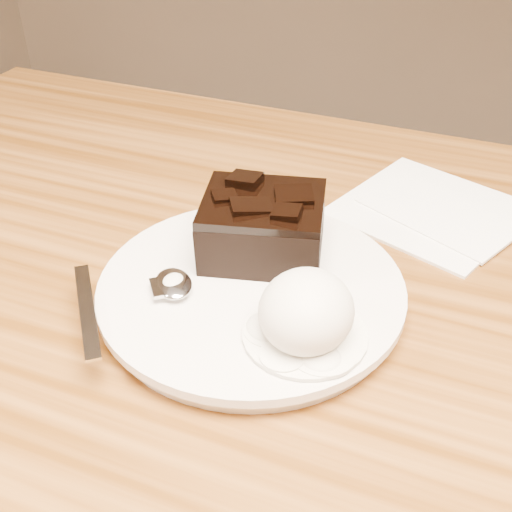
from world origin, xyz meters
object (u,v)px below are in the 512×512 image
at_px(brownie, 263,229).
at_px(ice_cream_scoop, 306,311).
at_px(spoon, 174,285).
at_px(plate, 251,293).
at_px(napkin, 429,209).

bearing_deg(brownie, ice_cream_scoop, -52.42).
bearing_deg(spoon, plate, -8.57).
relative_size(ice_cream_scoop, spoon, 0.44).
bearing_deg(spoon, ice_cream_scoop, -44.95).
bearing_deg(brownie, spoon, -121.44).
bearing_deg(napkin, plate, -119.17).
xyz_separation_m(plate, ice_cream_scoop, (0.06, -0.04, 0.03)).
xyz_separation_m(plate, spoon, (-0.05, -0.03, 0.01)).
relative_size(brownie, ice_cream_scoop, 1.37).
bearing_deg(ice_cream_scoop, brownie, 127.58).
height_order(brownie, spoon, brownie).
xyz_separation_m(spoon, napkin, (0.16, 0.23, -0.02)).
distance_m(spoon, napkin, 0.28).
relative_size(plate, ice_cream_scoop, 3.43).
bearing_deg(ice_cream_scoop, spoon, 173.85).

